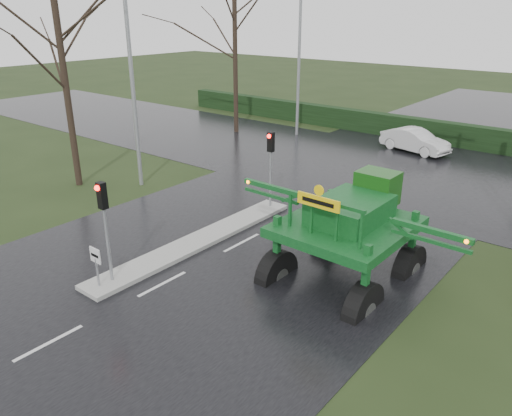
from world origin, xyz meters
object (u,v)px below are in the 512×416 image
Objects in this scene: street_light_left_near at (135,65)px; street_light_left_far at (303,48)px; traffic_signal_near at (104,211)px; white_sedan at (414,152)px; traffic_signal_mid at (271,154)px; keep_left_sign at (96,261)px; crop_sprayer at (281,215)px.

street_light_left_far is (0.00, 14.00, 0.00)m from street_light_left_near.
traffic_signal_near is 0.81× the size of white_sedan.
street_light_left_near is at bearing 134.53° from traffic_signal_near.
traffic_signal_mid is (0.00, 8.50, 0.00)m from traffic_signal_near.
white_sedan is at bearing 87.04° from keep_left_sign.
white_sedan is at bearing 85.06° from traffic_signal_mid.
crop_sprayer is (3.86, 4.55, 1.10)m from keep_left_sign.
keep_left_sign is at bearing -72.22° from street_light_left_far.
street_light_left_far is 1.22× the size of crop_sprayer.
crop_sprayer is at bearing 46.44° from traffic_signal_near.
traffic_signal_near is 5.61m from crop_sprayer.
crop_sprayer is 18.17m from white_sedan.
traffic_signal_mid is (0.00, 8.99, 1.53)m from keep_left_sign.
traffic_signal_near is (0.00, 0.49, 1.53)m from keep_left_sign.
keep_left_sign is at bearing -47.41° from street_light_left_near.
traffic_signal_mid is 13.69m from white_sedan.
street_light_left_near reaches higher than traffic_signal_mid.
white_sedan is at bearing 6.27° from street_light_left_far.
street_light_left_near is at bearing 164.05° from white_sedan.
traffic_signal_mid is at bearing -61.14° from street_light_left_far.
keep_left_sign is at bearing -170.50° from white_sedan.
traffic_signal_mid is 0.35× the size of street_light_left_far.
traffic_signal_mid is 0.35× the size of street_light_left_near.
traffic_signal_near is 22.37m from street_light_left_far.
street_light_left_near is at bearing -167.79° from traffic_signal_mid.
crop_sprayer is (3.86, -4.44, -0.43)m from traffic_signal_mid.
keep_left_sign is at bearing -129.48° from crop_sprayer.
keep_left_sign is 0.31× the size of white_sedan.
traffic_signal_mid is at bearing 12.21° from street_light_left_near.
street_light_left_far is at bearing 123.21° from crop_sprayer.
crop_sprayer is at bearing 49.70° from keep_left_sign.
street_light_left_near is 1.22× the size of crop_sprayer.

